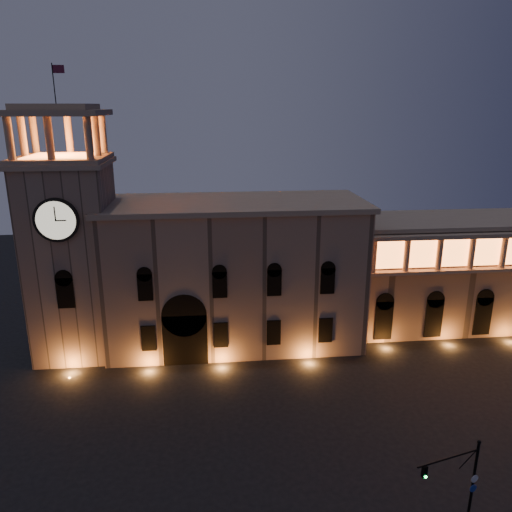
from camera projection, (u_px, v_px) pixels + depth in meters
name	position (u px, v px, depth m)	size (l,w,h in m)	color
ground	(276.00, 453.00, 42.25)	(160.00, 160.00, 0.00)	black
government_building	(234.00, 273.00, 60.38)	(30.80, 12.80, 17.60)	#91735F
clock_tower	(72.00, 250.00, 56.58)	(9.80, 9.80, 32.40)	#91735F
colonnade_wing	(490.00, 270.00, 66.05)	(40.60, 11.50, 14.50)	#8B6D59
traffic_light	(463.00, 485.00, 33.55)	(5.00, 1.59, 7.06)	black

